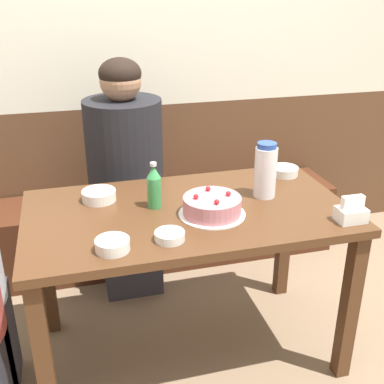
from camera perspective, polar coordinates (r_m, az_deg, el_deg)
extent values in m
plane|color=#846B51|center=(2.36, -0.45, -18.07)|extent=(12.00, 12.00, 0.00)
cube|color=brown|center=(3.01, -5.54, 1.75)|extent=(4.80, 0.04, 0.91)
cube|color=#472314|center=(2.91, -4.60, -4.25)|extent=(2.20, 0.38, 0.43)
cube|color=#4C2D19|center=(1.96, -0.52, -2.47)|extent=(1.31, 0.73, 0.03)
cube|color=#4C2D19|center=(1.86, -17.12, -18.82)|extent=(0.06, 0.06, 0.69)
cube|color=#4C2D19|center=(2.13, 18.14, -12.89)|extent=(0.06, 0.06, 0.69)
cube|color=#4C2D19|center=(2.37, -16.93, -8.69)|extent=(0.06, 0.06, 0.69)
cube|color=#4C2D19|center=(2.58, 10.84, -5.15)|extent=(0.06, 0.06, 0.69)
cylinder|color=white|center=(1.91, 2.38, -2.63)|extent=(0.27, 0.27, 0.01)
cylinder|color=#C67A84|center=(1.89, 2.39, -1.60)|extent=(0.23, 0.23, 0.07)
sphere|color=red|center=(1.81, 2.95, -1.18)|extent=(0.02, 0.02, 0.02)
sphere|color=red|center=(1.89, 4.33, -0.18)|extent=(0.02, 0.02, 0.02)
sphere|color=red|center=(1.93, 1.91, 0.41)|extent=(0.02, 0.02, 0.02)
sphere|color=red|center=(1.86, 0.48, -0.54)|extent=(0.02, 0.02, 0.02)
cylinder|color=white|center=(2.05, 8.68, 2.31)|extent=(0.09, 0.09, 0.22)
cylinder|color=#28479E|center=(2.01, 8.89, 5.48)|extent=(0.08, 0.08, 0.02)
cylinder|color=#388E4C|center=(1.95, -4.50, -0.05)|extent=(0.06, 0.06, 0.13)
cone|color=#388E4C|center=(1.92, -4.59, 2.41)|extent=(0.06, 0.06, 0.05)
cylinder|color=silver|center=(1.91, -4.62, 3.31)|extent=(0.03, 0.03, 0.01)
cube|color=white|center=(1.94, 18.31, -2.56)|extent=(0.11, 0.08, 0.05)
cube|color=white|center=(1.92, 18.51, -1.15)|extent=(0.09, 0.03, 0.05)
cylinder|color=white|center=(1.68, -9.41, -6.20)|extent=(0.12, 0.12, 0.04)
cylinder|color=white|center=(1.72, -2.66, -5.23)|extent=(0.11, 0.11, 0.03)
cylinder|color=white|center=(2.06, -10.97, -0.41)|extent=(0.14, 0.14, 0.04)
cylinder|color=white|center=(2.33, 10.89, 2.47)|extent=(0.13, 0.13, 0.04)
cylinder|color=silver|center=(2.18, 9.10, 1.53)|extent=(0.06, 0.06, 0.07)
cube|color=#33333D|center=(2.71, -7.33, -6.42)|extent=(0.30, 0.34, 0.45)
cylinder|color=black|center=(2.49, -7.95, 4.07)|extent=(0.39, 0.39, 0.60)
sphere|color=#A87A5B|center=(2.39, -8.49, 12.90)|extent=(0.20, 0.20, 0.20)
ellipsoid|color=black|center=(2.38, -8.54, 13.73)|extent=(0.21, 0.21, 0.15)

